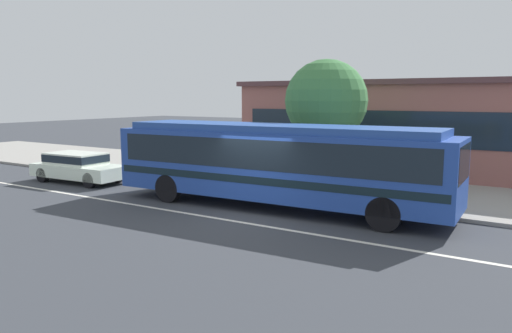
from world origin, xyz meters
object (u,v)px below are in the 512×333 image
object	(u,v)px
street_tree_near_stop	(326,101)
sedan_behind_bus	(78,166)
pedestrian_waiting_near_sign	(401,170)
bus_stop_sign	(436,164)
transit_bus	(276,160)
pedestrian_walking_along_curb	(300,163)

from	to	relation	value
street_tree_near_stop	sedan_behind_bus	bearing A→B (deg)	-156.81
sedan_behind_bus	street_tree_near_stop	world-z (taller)	street_tree_near_stop
pedestrian_waiting_near_sign	street_tree_near_stop	bearing A→B (deg)	169.60
pedestrian_waiting_near_sign	sedan_behind_bus	bearing A→B (deg)	-164.50
sedan_behind_bus	pedestrian_waiting_near_sign	size ratio (longest dim) A/B	2.63
pedestrian_waiting_near_sign	bus_stop_sign	bearing A→B (deg)	-47.23
pedestrian_waiting_near_sign	bus_stop_sign	size ratio (longest dim) A/B	0.72
transit_bus	pedestrian_walking_along_curb	distance (m)	3.13
sedan_behind_bus	bus_stop_sign	xyz separation A→B (m)	(14.68, 1.96, 0.93)
transit_bus	sedan_behind_bus	bearing A→B (deg)	-178.51
street_tree_near_stop	pedestrian_waiting_near_sign	bearing A→B (deg)	-10.40
pedestrian_walking_along_curb	street_tree_near_stop	bearing A→B (deg)	56.31
transit_bus	pedestrian_waiting_near_sign	size ratio (longest dim) A/B	6.84
pedestrian_walking_along_curb	bus_stop_sign	world-z (taller)	bus_stop_sign
sedan_behind_bus	pedestrian_waiting_near_sign	xyz separation A→B (m)	(13.12, 3.64, 0.40)
transit_bus	pedestrian_walking_along_curb	bearing A→B (deg)	102.53
sedan_behind_bus	bus_stop_sign	bearing A→B (deg)	7.59
pedestrian_walking_along_curb	bus_stop_sign	xyz separation A→B (m)	(5.44, -1.32, 0.50)
sedan_behind_bus	pedestrian_walking_along_curb	xyz separation A→B (m)	(9.24, 3.27, 0.43)
sedan_behind_bus	pedestrian_walking_along_curb	bearing A→B (deg)	19.51
pedestrian_waiting_near_sign	street_tree_near_stop	xyz separation A→B (m)	(-3.24, 0.60, 2.42)
bus_stop_sign	street_tree_near_stop	distance (m)	5.64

